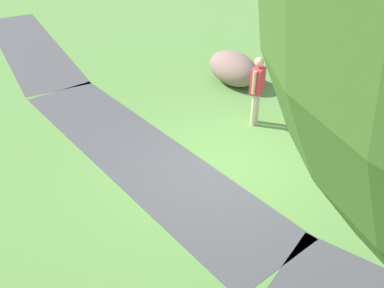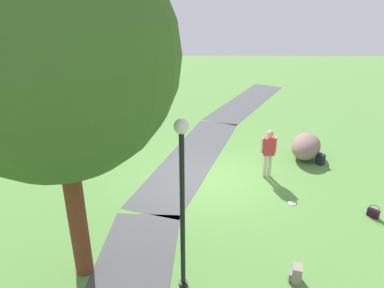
% 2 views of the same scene
% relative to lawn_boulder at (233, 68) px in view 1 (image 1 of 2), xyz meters
% --- Properties ---
extents(ground_plane, '(48.00, 48.00, 0.00)m').
position_rel_lawn_boulder_xyz_m(ground_plane, '(-1.87, 3.61, -0.45)').
color(ground_plane, '#55873E').
extents(footpath_segment_mid, '(8.18, 4.11, 0.01)m').
position_rel_lawn_boulder_xyz_m(footpath_segment_mid, '(-0.06, 4.26, -0.45)').
color(footpath_segment_mid, '#434647').
rests_on(footpath_segment_mid, ground).
extents(footpath_segment_far, '(7.96, 5.26, 0.01)m').
position_rel_lawn_boulder_xyz_m(footpath_segment_far, '(7.33, 1.26, -0.45)').
color(footpath_segment_far, '#434647').
rests_on(footpath_segment_far, ground).
extents(lawn_boulder, '(1.99, 1.61, 0.90)m').
position_rel_lawn_boulder_xyz_m(lawn_boulder, '(0.00, 0.00, 0.00)').
color(lawn_boulder, '#836860').
rests_on(lawn_boulder, ground).
extents(man_near_boulder, '(0.27, 0.52, 1.67)m').
position_rel_lawn_boulder_xyz_m(man_near_boulder, '(-1.54, 1.72, 0.52)').
color(man_near_boulder, beige).
rests_on(man_near_boulder, ground).
extents(handbag_on_grass, '(0.38, 0.38, 0.31)m').
position_rel_lawn_boulder_xyz_m(handbag_on_grass, '(-3.88, -0.87, -0.31)').
color(handbag_on_grass, black).
rests_on(handbag_on_grass, ground).
extents(backpack_by_boulder, '(0.34, 0.35, 0.40)m').
position_rel_lawn_boulder_xyz_m(backpack_by_boulder, '(-0.58, -0.40, -0.26)').
color(backpack_by_boulder, black).
rests_on(backpack_by_boulder, ground).
extents(frisbee_on_grass, '(0.23, 0.23, 0.02)m').
position_rel_lawn_boulder_xyz_m(frisbee_on_grass, '(-3.25, 1.24, -0.44)').
color(frisbee_on_grass, white).
rests_on(frisbee_on_grass, ground).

